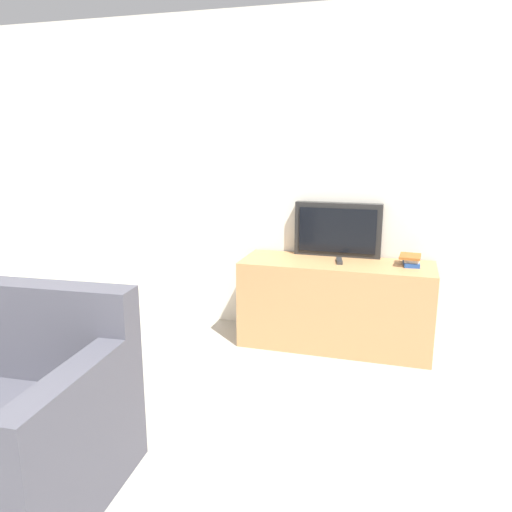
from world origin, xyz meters
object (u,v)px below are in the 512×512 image
(tv_stand, at_px, (335,304))
(television, at_px, (338,230))
(book_stack, at_px, (411,260))
(remote_on_stand, at_px, (339,261))

(tv_stand, xyz_separation_m, television, (-0.03, 0.21, 0.55))
(tv_stand, bearing_deg, television, 97.74)
(television, bearing_deg, tv_stand, -82.26)
(tv_stand, height_order, book_stack, book_stack)
(tv_stand, bearing_deg, remote_on_stand, 0.15)
(tv_stand, xyz_separation_m, remote_on_stand, (0.02, 0.00, 0.35))
(book_stack, height_order, remote_on_stand, book_stack)
(book_stack, bearing_deg, television, 165.19)
(tv_stand, height_order, remote_on_stand, remote_on_stand)
(television, distance_m, book_stack, 0.62)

